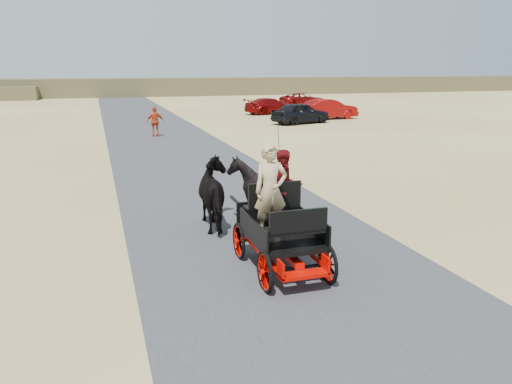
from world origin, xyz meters
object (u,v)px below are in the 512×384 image
object	(u,v)px
horse_right	(260,191)
car_d	(303,100)
pedestrian	(155,122)
car_c	(271,106)
carriage	(281,252)
car_a	(301,113)
car_b	(328,109)
horse_left	(218,194)

from	to	relation	value
horse_right	car_d	bearing A→B (deg)	-114.58
pedestrian	car_d	xyz separation A→B (m)	(17.13, 18.72, -0.20)
car_d	car_c	bearing A→B (deg)	135.85
pedestrian	car_d	bearing A→B (deg)	-140.52
car_d	pedestrian	bearing A→B (deg)	133.47
carriage	car_a	bearing A→B (deg)	66.45
carriage	car_c	size ratio (longest dim) A/B	0.52
car_c	pedestrian	bearing A→B (deg)	122.14
car_b	car_d	size ratio (longest dim) A/B	0.97
carriage	car_a	size ratio (longest dim) A/B	0.55
car_a	carriage	bearing A→B (deg)	138.91
car_a	car_b	bearing A→B (deg)	-72.72
horse_left	horse_right	xyz separation A→B (m)	(1.10, 0.00, 0.00)
car_a	car_c	size ratio (longest dim) A/B	0.95
car_a	car_b	world-z (taller)	car_b
carriage	car_b	xyz separation A→B (m)	(13.74, 26.41, 0.41)
car_c	car_b	bearing A→B (deg)	-167.43
carriage	horse_left	distance (m)	3.09
car_b	horse_left	bearing A→B (deg)	140.84
carriage	car_d	world-z (taller)	car_d
carriage	car_b	distance (m)	29.78
pedestrian	car_d	size ratio (longest dim) A/B	0.36
horse_right	pedestrian	world-z (taller)	pedestrian
carriage	car_d	xyz separation A→B (m)	(17.07, 39.10, 0.30)
carriage	car_b	size ratio (longest dim) A/B	0.52
car_a	car_d	size ratio (longest dim) A/B	0.92
horse_right	car_d	world-z (taller)	horse_right
pedestrian	horse_right	bearing A→B (deg)	83.97
car_a	car_c	distance (m)	7.73
pedestrian	car_c	world-z (taller)	pedestrian
carriage	horse_right	size ratio (longest dim) A/B	1.41
horse_left	car_b	size ratio (longest dim) A/B	0.43
car_c	car_d	bearing A→B (deg)	-54.07
horse_left	car_b	xyz separation A→B (m)	(14.29, 23.41, -0.08)
carriage	car_d	bearing A→B (deg)	66.42
car_a	horse_right	bearing A→B (deg)	137.21
car_b	horse_right	bearing A→B (deg)	142.84
horse_right	car_b	size ratio (longest dim) A/B	0.37
pedestrian	car_a	bearing A→B (deg)	-168.36
carriage	horse_right	xyz separation A→B (m)	(0.55, 3.00, 0.49)
carriage	horse_left	bearing A→B (deg)	100.39
horse_left	pedestrian	bearing A→B (deg)	-91.60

